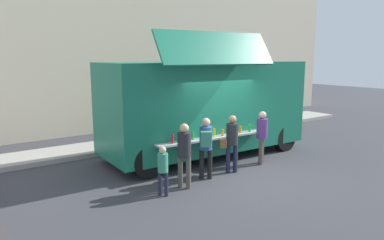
{
  "coord_description": "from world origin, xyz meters",
  "views": [
    {
      "loc": [
        -6.62,
        -6.74,
        3.18
      ],
      "look_at": [
        -0.42,
        1.84,
        1.3
      ],
      "focal_mm": 33.39,
      "sensor_mm": 36.0,
      "label": 1
    }
  ],
  "objects_px": {
    "customer_front_ordering": "(232,139)",
    "customer_rear_waiting": "(184,150)",
    "trash_bin": "(239,119)",
    "food_truck_main": "(205,105)",
    "child_near_queue": "(163,167)",
    "customer_extra_browsing": "(262,133)",
    "customer_mid_with_backpack": "(206,142)"
  },
  "relations": [
    {
      "from": "trash_bin",
      "to": "child_near_queue",
      "type": "distance_m",
      "value": 8.06
    },
    {
      "from": "customer_rear_waiting",
      "to": "customer_extra_browsing",
      "type": "bearing_deg",
      "value": -27.34
    },
    {
      "from": "food_truck_main",
      "to": "customer_extra_browsing",
      "type": "relative_size",
      "value": 4.19
    },
    {
      "from": "trash_bin",
      "to": "child_near_queue",
      "type": "height_order",
      "value": "child_near_queue"
    },
    {
      "from": "food_truck_main",
      "to": "trash_bin",
      "type": "relative_size",
      "value": 7.2
    },
    {
      "from": "child_near_queue",
      "to": "customer_mid_with_backpack",
      "type": "bearing_deg",
      "value": -25.11
    },
    {
      "from": "customer_mid_with_backpack",
      "to": "customer_rear_waiting",
      "type": "bearing_deg",
      "value": 140.31
    },
    {
      "from": "food_truck_main",
      "to": "customer_mid_with_backpack",
      "type": "height_order",
      "value": "food_truck_main"
    },
    {
      "from": "customer_front_ordering",
      "to": "food_truck_main",
      "type": "bearing_deg",
      "value": 7.1
    },
    {
      "from": "food_truck_main",
      "to": "customer_front_ordering",
      "type": "bearing_deg",
      "value": -103.21
    },
    {
      "from": "customer_rear_waiting",
      "to": "customer_extra_browsing",
      "type": "height_order",
      "value": "customer_rear_waiting"
    },
    {
      "from": "customer_mid_with_backpack",
      "to": "customer_rear_waiting",
      "type": "height_order",
      "value": "customer_mid_with_backpack"
    },
    {
      "from": "customer_rear_waiting",
      "to": "child_near_queue",
      "type": "distance_m",
      "value": 0.74
    },
    {
      "from": "trash_bin",
      "to": "food_truck_main",
      "type": "bearing_deg",
      "value": -148.01
    },
    {
      "from": "trash_bin",
      "to": "customer_mid_with_backpack",
      "type": "xyz_separation_m",
      "value": [
        -5.17,
        -4.21,
        0.53
      ]
    },
    {
      "from": "customer_front_ordering",
      "to": "child_near_queue",
      "type": "relative_size",
      "value": 1.37
    },
    {
      "from": "food_truck_main",
      "to": "customer_rear_waiting",
      "type": "distance_m",
      "value": 3.15
    },
    {
      "from": "customer_rear_waiting",
      "to": "child_near_queue",
      "type": "bearing_deg",
      "value": 157.13
    },
    {
      "from": "customer_extra_browsing",
      "to": "child_near_queue",
      "type": "xyz_separation_m",
      "value": [
        -3.71,
        -0.44,
        -0.25
      ]
    },
    {
      "from": "customer_extra_browsing",
      "to": "child_near_queue",
      "type": "height_order",
      "value": "customer_extra_browsing"
    },
    {
      "from": "customer_front_ordering",
      "to": "customer_rear_waiting",
      "type": "bearing_deg",
      "value": 120.36
    },
    {
      "from": "trash_bin",
      "to": "customer_front_ordering",
      "type": "height_order",
      "value": "customer_front_ordering"
    },
    {
      "from": "customer_front_ordering",
      "to": "customer_extra_browsing",
      "type": "distance_m",
      "value": 1.3
    },
    {
      "from": "customer_mid_with_backpack",
      "to": "child_near_queue",
      "type": "xyz_separation_m",
      "value": [
        -1.5,
        -0.32,
        -0.3
      ]
    },
    {
      "from": "food_truck_main",
      "to": "customer_extra_browsing",
      "type": "height_order",
      "value": "food_truck_main"
    },
    {
      "from": "customer_mid_with_backpack",
      "to": "child_near_queue",
      "type": "relative_size",
      "value": 1.39
    },
    {
      "from": "customer_rear_waiting",
      "to": "customer_extra_browsing",
      "type": "relative_size",
      "value": 1.01
    },
    {
      "from": "customer_mid_with_backpack",
      "to": "customer_extra_browsing",
      "type": "height_order",
      "value": "customer_mid_with_backpack"
    },
    {
      "from": "customer_front_ordering",
      "to": "customer_mid_with_backpack",
      "type": "xyz_separation_m",
      "value": [
        -0.92,
        -0.03,
        0.04
      ]
    },
    {
      "from": "customer_front_ordering",
      "to": "child_near_queue",
      "type": "xyz_separation_m",
      "value": [
        -2.42,
        -0.35,
        -0.25
      ]
    },
    {
      "from": "customer_mid_with_backpack",
      "to": "trash_bin",
      "type": "bearing_deg",
      "value": -13.91
    },
    {
      "from": "trash_bin",
      "to": "child_near_queue",
      "type": "relative_size",
      "value": 0.79
    }
  ]
}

